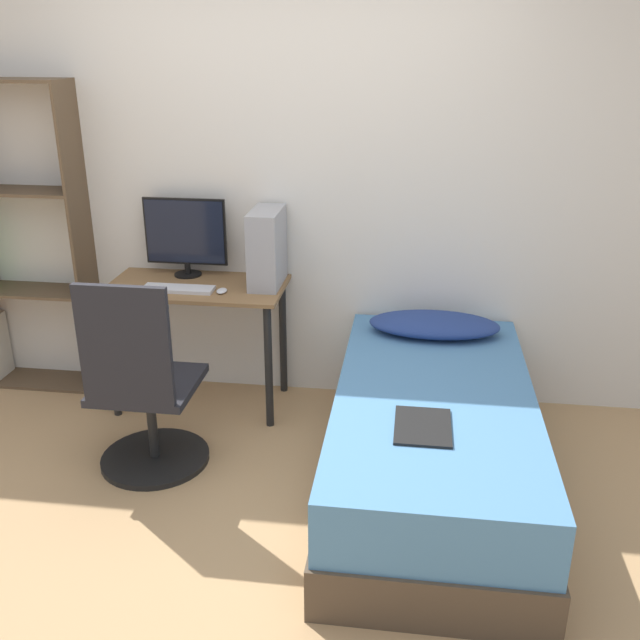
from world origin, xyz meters
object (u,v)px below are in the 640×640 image
at_px(bookshelf, 1,246).
at_px(bed, 432,440).
at_px(monitor, 185,235).
at_px(pc_tower, 267,248).
at_px(keyboard, 178,289).
at_px(office_chair, 144,400).

xyz_separation_m(bookshelf, bed, (2.60, -0.83, -0.64)).
bearing_deg(monitor, pc_tower, -11.15).
distance_m(monitor, keyboard, 0.37).
height_order(bookshelf, monitor, bookshelf).
height_order(bookshelf, pc_tower, bookshelf).
bearing_deg(monitor, bed, -30.68).
bearing_deg(bed, office_chair, -178.55).
relative_size(bookshelf, pc_tower, 4.31).
bearing_deg(pc_tower, bed, -38.77).
relative_size(monitor, keyboard, 1.22).
height_order(office_chair, keyboard, office_chair).
height_order(bookshelf, keyboard, bookshelf).
height_order(bed, monitor, monitor).
height_order(bookshelf, office_chair, bookshelf).
relative_size(keyboard, pc_tower, 0.92).
xyz_separation_m(office_chair, keyboard, (-0.00, 0.62, 0.37)).
xyz_separation_m(office_chair, pc_tower, (0.47, 0.80, 0.58)).
bearing_deg(keyboard, monitor, 96.27).
distance_m(bookshelf, keyboard, 1.21).
bearing_deg(office_chair, keyboard, 90.19).
relative_size(bookshelf, monitor, 3.82).
xyz_separation_m(bookshelf, pc_tower, (1.65, -0.06, 0.07)).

